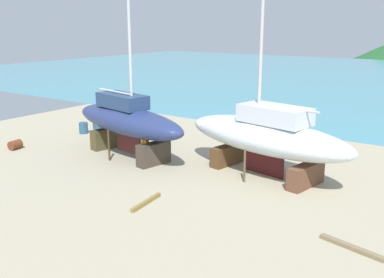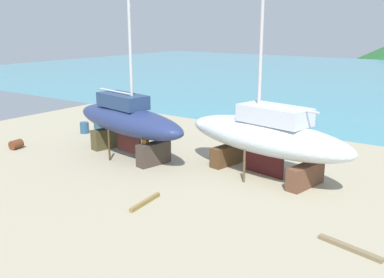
# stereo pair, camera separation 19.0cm
# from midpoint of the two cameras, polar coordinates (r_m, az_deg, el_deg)

# --- Properties ---
(ground_plane) EXTENTS (41.99, 41.99, 0.00)m
(ground_plane) POSITION_cam_midpoint_polar(r_m,az_deg,el_deg) (25.25, 1.46, -3.66)
(ground_plane) COLOR tan
(sailboat_mid_port) EXTENTS (10.61, 4.95, 17.35)m
(sailboat_mid_port) POSITION_cam_midpoint_polar(r_m,az_deg,el_deg) (23.73, 9.34, 0.48)
(sailboat_mid_port) COLOR #54381F
(sailboat_mid_port) RESTS_ON ground
(sailboat_large_starboard) EXTENTS (10.12, 4.51, 16.42)m
(sailboat_large_starboard) POSITION_cam_midpoint_polar(r_m,az_deg,el_deg) (27.17, -8.55, 2.44)
(sailboat_large_starboard) COLOR #42372D
(sailboat_large_starboard) RESTS_ON ground
(worker) EXTENTS (0.35, 0.49, 1.76)m
(worker) POSITION_cam_midpoint_polar(r_m,az_deg,el_deg) (25.58, -6.22, -1.35)
(worker) COLOR #2A6D51
(worker) RESTS_ON ground
(barrel_by_slipway) EXTENTS (0.84, 0.84, 0.83)m
(barrel_by_slipway) POSITION_cam_midpoint_polar(r_m,az_deg,el_deg) (33.88, -13.99, 1.40)
(barrel_by_slipway) COLOR #2C5473
(barrel_by_slipway) RESTS_ON ground
(barrel_ochre) EXTENTS (0.91, 0.91, 0.78)m
(barrel_ochre) POSITION_cam_midpoint_polar(r_m,az_deg,el_deg) (35.24, -12.33, 1.95)
(barrel_ochre) COLOR #2A4E64
(barrel_ochre) RESTS_ON ground
(barrel_rust_far) EXTENTS (0.74, 0.74, 0.76)m
(barrel_rust_far) POSITION_cam_midpoint_polar(r_m,az_deg,el_deg) (29.78, 4.96, -0.09)
(barrel_rust_far) COLOR #232828
(barrel_rust_far) RESTS_ON ground
(barrel_blue_faded) EXTENTS (0.69, 0.84, 0.60)m
(barrel_blue_faded) POSITION_cam_midpoint_polar(r_m,az_deg,el_deg) (31.00, -22.02, -0.69)
(barrel_blue_faded) COLOR brown
(barrel_blue_faded) RESTS_ON ground
(timber_short_skew) EXTENTS (0.41, 2.20, 0.19)m
(timber_short_skew) POSITION_cam_midpoint_polar(r_m,az_deg,el_deg) (20.32, -6.22, -8.12)
(timber_short_skew) COLOR olive
(timber_short_skew) RESTS_ON ground
(timber_plank_near) EXTENTS (2.47, 0.81, 0.15)m
(timber_plank_near) POSITION_cam_midpoint_polar(r_m,az_deg,el_deg) (17.43, 19.59, -13.03)
(timber_plank_near) COLOR #7B6A4A
(timber_plank_near) RESTS_ON ground
(timber_long_fore) EXTENTS (0.80, 1.52, 0.19)m
(timber_long_fore) POSITION_cam_midpoint_polar(r_m,az_deg,el_deg) (33.38, -4.45, 1.03)
(timber_long_fore) COLOR brown
(timber_long_fore) RESTS_ON ground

